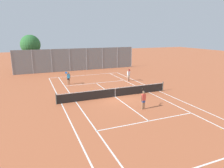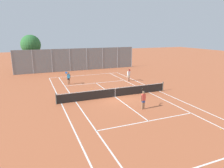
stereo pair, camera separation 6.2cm
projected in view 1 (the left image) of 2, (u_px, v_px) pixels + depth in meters
ground_plane at (115, 97)px, 20.78m from camera, size 120.00×120.00×0.00m
court_line_markings at (115, 97)px, 20.78m from camera, size 11.10×23.90×0.01m
tennis_net at (115, 92)px, 20.66m from camera, size 12.00×0.10×1.07m
player_near_side at (143, 99)px, 17.20m from camera, size 0.65×0.74×1.77m
player_far_left at (68, 77)px, 25.57m from camera, size 0.74×0.72×1.77m
player_far_right at (129, 75)px, 27.34m from camera, size 0.59×0.80×1.77m
loose_tennis_ball_0 at (221, 129)px, 13.70m from camera, size 0.07×0.07×0.07m
loose_tennis_ball_1 at (92, 89)px, 23.61m from camera, size 0.07×0.07×0.07m
back_fence at (78, 60)px, 34.98m from camera, size 21.14×0.08×3.90m
tree_behind_left at (30, 45)px, 34.10m from camera, size 3.32×3.32×6.20m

